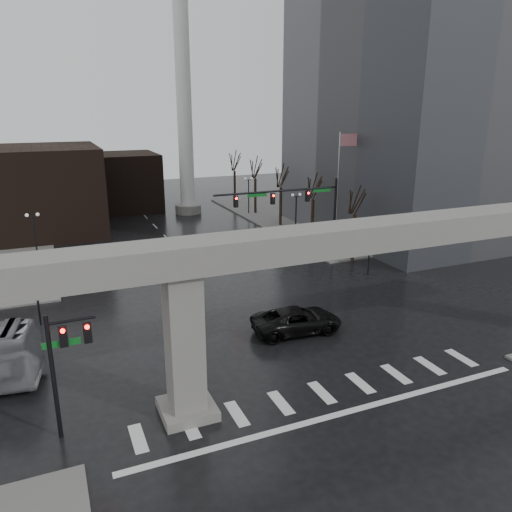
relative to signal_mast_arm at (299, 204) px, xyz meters
name	(u,v)px	position (x,y,z in m)	size (l,w,h in m)	color
ground	(313,383)	(-8.99, -18.80, -5.83)	(160.00, 160.00, 0.00)	black
sidewalk_ne	(349,215)	(17.01, 17.20, -5.75)	(28.00, 36.00, 0.15)	slate
elevated_guideway	(338,260)	(-7.73, -18.80, 1.05)	(48.00, 2.60, 8.70)	gray
office_tower	(426,43)	(19.01, 7.20, 15.17)	(22.00, 26.00, 42.00)	slate
building_far_left	(28,191)	(-22.99, 23.20, -0.83)	(16.00, 14.00, 10.00)	black
building_far_mid	(121,182)	(-10.99, 33.20, -1.83)	(10.00, 10.00, 8.00)	black
smokestack	(184,114)	(-2.99, 27.20, 7.52)	(3.60, 3.60, 30.00)	white
signal_mast_arm	(299,204)	(0.00, 0.00, 0.00)	(12.12, 0.43, 8.00)	black
signal_left_pole	(64,354)	(-21.24, -18.30, -1.76)	(2.30, 0.30, 6.00)	black
flagpole_assembly	(341,177)	(6.30, 3.20, 1.70)	(2.06, 0.12, 12.00)	silver
lamp_right_0	(370,237)	(4.51, -4.80, -2.36)	(1.22, 0.32, 5.11)	black
lamp_right_1	(296,208)	(4.51, 9.20, -2.36)	(1.22, 0.32, 5.11)	black
lamp_right_2	(249,189)	(4.51, 23.20, -2.36)	(1.22, 0.32, 5.11)	black
lamp_left_0	(34,277)	(-22.49, -4.80, -2.36)	(1.22, 0.32, 5.11)	black
lamp_left_1	(34,231)	(-22.49, 9.20, -2.36)	(1.22, 0.32, 5.11)	black
lamp_left_2	(34,204)	(-22.49, 23.20, -2.36)	(1.22, 0.32, 5.11)	black
tree_right_0	(354,233)	(5.54, -0.78, -3.04)	(1.09, 1.58, 7.50)	black
tree_right_1	(313,216)	(5.54, 7.22, -2.98)	(1.09, 1.61, 7.67)	black
tree_right_2	(281,203)	(5.54, 15.22, -2.91)	(1.10, 1.63, 7.85)	black
tree_right_3	(255,192)	(5.54, 23.22, -2.85)	(1.11, 1.66, 8.02)	black
tree_right_4	(235,184)	(5.54, 31.22, -2.79)	(1.12, 1.69, 8.19)	black
pickup_truck	(297,320)	(-6.80, -12.74, -4.99)	(2.77, 6.02, 1.67)	black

